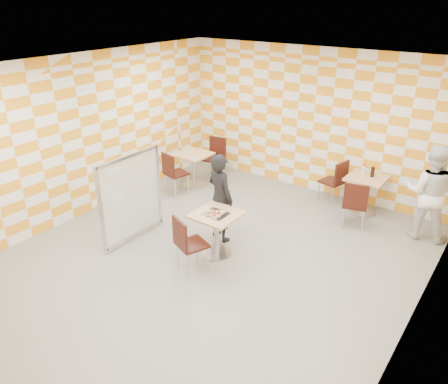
# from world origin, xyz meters

# --- Properties ---
(room_shell) EXTENTS (7.00, 7.00, 7.00)m
(room_shell) POSITION_xyz_m (0.00, 0.54, 1.50)
(room_shell) COLOR gray
(room_shell) RESTS_ON ground
(main_table) EXTENTS (0.70, 0.70, 0.75)m
(main_table) POSITION_xyz_m (-0.02, 0.17, 0.51)
(main_table) COLOR tan
(main_table) RESTS_ON ground
(second_table) EXTENTS (0.70, 0.70, 0.75)m
(second_table) POSITION_xyz_m (1.39, 3.05, 0.51)
(second_table) COLOR tan
(second_table) RESTS_ON ground
(empty_table) EXTENTS (0.70, 0.70, 0.75)m
(empty_table) POSITION_xyz_m (-2.14, 2.13, 0.51)
(empty_table) COLOR tan
(empty_table) RESTS_ON ground
(chair_main_front) EXTENTS (0.55, 0.55, 0.92)m
(chair_main_front) POSITION_xyz_m (-0.10, -0.49, 0.54)
(chair_main_front) COLOR black
(chair_main_front) RESTS_ON ground
(chair_second_front) EXTENTS (0.52, 0.53, 0.92)m
(chair_second_front) POSITION_xyz_m (1.47, 2.31, 0.54)
(chair_second_front) COLOR black
(chair_second_front) RESTS_ON ground
(chair_second_side) EXTENTS (0.51, 0.51, 0.92)m
(chair_second_side) POSITION_xyz_m (0.77, 3.11, 0.54)
(chair_second_side) COLOR black
(chair_second_side) RESTS_ON ground
(chair_empty_near) EXTENTS (0.51, 0.51, 0.92)m
(chair_empty_near) POSITION_xyz_m (-2.18, 1.51, 0.54)
(chair_empty_near) COLOR black
(chair_empty_near) RESTS_ON ground
(chair_empty_far) EXTENTS (0.49, 0.50, 0.92)m
(chair_empty_far) POSITION_xyz_m (-2.07, 2.87, 0.54)
(chair_empty_far) COLOR black
(chair_empty_far) RESTS_ON ground
(partition) EXTENTS (0.08, 1.38, 1.55)m
(partition) POSITION_xyz_m (-1.50, -0.26, 0.79)
(partition) COLOR white
(partition) RESTS_ON ground
(man_dark) EXTENTS (0.65, 0.51, 1.56)m
(man_dark) POSITION_xyz_m (-0.29, 0.63, 0.78)
(man_dark) COLOR black
(man_dark) RESTS_ON ground
(man_white) EXTENTS (0.92, 0.76, 1.71)m
(man_white) POSITION_xyz_m (2.55, 2.76, 0.85)
(man_white) COLOR white
(man_white) RESTS_ON ground
(pizza_on_foil) EXTENTS (0.40, 0.40, 0.04)m
(pizza_on_foil) POSITION_xyz_m (-0.02, 0.15, 0.77)
(pizza_on_foil) COLOR silver
(pizza_on_foil) RESTS_ON main_table
(sport_bottle) EXTENTS (0.06, 0.06, 0.20)m
(sport_bottle) POSITION_xyz_m (1.26, 3.20, 0.84)
(sport_bottle) COLOR white
(sport_bottle) RESTS_ON second_table
(soda_bottle) EXTENTS (0.07, 0.07, 0.23)m
(soda_bottle) POSITION_xyz_m (1.46, 3.12, 0.85)
(soda_bottle) COLOR black
(soda_bottle) RESTS_ON second_table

